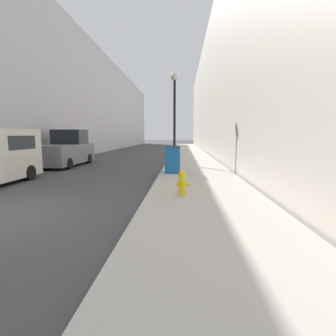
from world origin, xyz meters
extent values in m
cube|color=#B7B2A8|center=(5.36, 18.00, 0.08)|extent=(3.44, 60.00, 0.15)
cube|color=#BCBCC1|center=(-10.29, 26.00, 5.65)|extent=(12.00, 60.00, 11.30)
cube|color=beige|center=(13.18, 26.00, 6.49)|extent=(12.00, 60.00, 12.98)
cylinder|color=yellow|center=(4.69, 2.06, 0.44)|extent=(0.22, 0.22, 0.58)
sphere|color=yellow|center=(4.69, 2.06, 0.77)|extent=(0.23, 0.23, 0.23)
cylinder|color=yellow|center=(4.69, 2.06, 0.84)|extent=(0.06, 0.06, 0.05)
cylinder|color=yellow|center=(4.69, 1.89, 0.47)|extent=(0.11, 0.12, 0.11)
cylinder|color=yellow|center=(4.52, 2.06, 0.47)|extent=(0.12, 0.09, 0.09)
cylinder|color=yellow|center=(4.86, 2.06, 0.47)|extent=(0.12, 0.09, 0.09)
cube|color=#19609E|center=(4.23, 6.64, 0.76)|extent=(0.69, 0.63, 1.14)
cube|color=navy|center=(4.23, 6.64, 1.36)|extent=(0.71, 0.65, 0.08)
cylinder|color=black|center=(3.94, 6.91, 0.23)|extent=(0.05, 0.16, 0.16)
cylinder|color=black|center=(4.52, 6.91, 0.23)|extent=(0.05, 0.16, 0.16)
cylinder|color=black|center=(4.18, 10.91, 0.28)|extent=(0.28, 0.28, 0.25)
cylinder|color=black|center=(4.18, 10.91, 2.70)|extent=(0.15, 0.15, 5.09)
sphere|color=silver|center=(4.18, 10.91, 5.45)|extent=(0.51, 0.51, 0.51)
cube|color=black|center=(-2.64, 4.69, 1.60)|extent=(1.83, 1.78, 0.55)
cylinder|color=black|center=(-1.80, 5.12, 0.32)|extent=(0.24, 0.64, 0.64)
cube|color=slate|center=(-2.64, 10.33, 0.76)|extent=(2.02, 5.13, 1.17)
cube|color=black|center=(-2.64, 11.23, 1.80)|extent=(1.86, 1.64, 0.92)
cylinder|color=black|center=(-3.57, 11.92, 0.32)|extent=(0.24, 0.64, 0.64)
cylinder|color=black|center=(-1.70, 11.92, 0.32)|extent=(0.24, 0.64, 0.64)
cylinder|color=black|center=(-3.57, 8.74, 0.32)|extent=(0.24, 0.64, 0.64)
cylinder|color=black|center=(-1.70, 8.74, 0.32)|extent=(0.24, 0.64, 0.64)
camera|label=1|loc=(4.69, -5.52, 1.89)|focal=28.00mm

